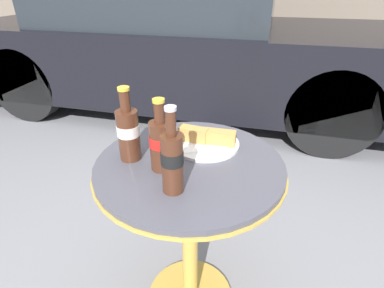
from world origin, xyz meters
name	(u,v)px	position (x,y,z in m)	size (l,w,h in m)	color
bistro_table	(190,203)	(0.00, 0.00, 0.54)	(0.64, 0.64, 0.72)	gold
cola_bottle_left	(161,143)	(-0.08, -0.06, 0.81)	(0.07, 0.07, 0.23)	#4C2819
cola_bottle_right	(172,160)	(-0.01, -0.16, 0.82)	(0.06, 0.06, 0.26)	#4C2819
cola_bottle_center	(128,132)	(-0.20, -0.03, 0.82)	(0.07, 0.07, 0.25)	#4C2819
lunch_plate_near	(206,141)	(0.03, 0.12, 0.74)	(0.25, 0.25, 0.07)	white
parked_car	(179,45)	(-0.71, 2.24, 0.65)	(4.46, 1.66, 1.36)	black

